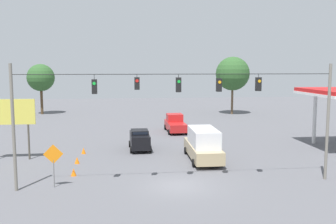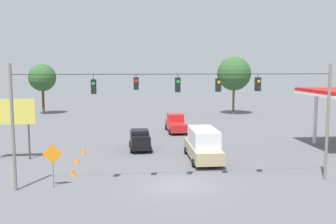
# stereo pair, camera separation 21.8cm
# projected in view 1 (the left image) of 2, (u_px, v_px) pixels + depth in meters

# --- Properties ---
(ground_plane) EXTENTS (140.00, 140.00, 0.00)m
(ground_plane) POSITION_uv_depth(u_px,v_px,m) (179.00, 186.00, 24.57)
(ground_plane) COLOR #56565B
(overhead_signal_span) EXTENTS (20.89, 0.38, 8.00)m
(overhead_signal_span) POSITION_uv_depth(u_px,v_px,m) (179.00, 106.00, 24.23)
(overhead_signal_span) COLOR slate
(overhead_signal_span) RESTS_ON ground_plane
(pickup_truck_red_oncoming_deep) EXTENTS (2.29, 5.43, 2.12)m
(pickup_truck_red_oncoming_deep) POSITION_uv_depth(u_px,v_px,m) (175.00, 124.00, 45.01)
(pickup_truck_red_oncoming_deep) COLOR red
(pickup_truck_red_oncoming_deep) RESTS_ON ground_plane
(sedan_black_withflow_mid) EXTENTS (2.02, 4.09, 1.90)m
(sedan_black_withflow_mid) POSITION_uv_depth(u_px,v_px,m) (140.00, 139.00, 35.22)
(sedan_black_withflow_mid) COLOR black
(sedan_black_withflow_mid) RESTS_ON ground_plane
(box_truck_tan_crossing_near) EXTENTS (2.56, 6.85, 2.71)m
(box_truck_tan_crossing_near) POSITION_uv_depth(u_px,v_px,m) (203.00, 144.00, 31.20)
(box_truck_tan_crossing_near) COLOR tan
(box_truck_tan_crossing_near) RESTS_ON ground_plane
(traffic_cone_nearest) EXTENTS (0.40, 0.40, 0.55)m
(traffic_cone_nearest) POSITION_uv_depth(u_px,v_px,m) (74.00, 172.00, 26.82)
(traffic_cone_nearest) COLOR orange
(traffic_cone_nearest) RESTS_ON ground_plane
(traffic_cone_second) EXTENTS (0.40, 0.40, 0.55)m
(traffic_cone_second) POSITION_uv_depth(u_px,v_px,m) (77.00, 160.00, 30.23)
(traffic_cone_second) COLOR orange
(traffic_cone_second) RESTS_ON ground_plane
(traffic_cone_third) EXTENTS (0.40, 0.40, 0.55)m
(traffic_cone_third) POSITION_uv_depth(u_px,v_px,m) (84.00, 151.00, 33.68)
(traffic_cone_third) COLOR orange
(traffic_cone_third) RESTS_ON ground_plane
(roadside_billboard) EXTENTS (4.09, 0.16, 5.13)m
(roadside_billboard) POSITION_uv_depth(u_px,v_px,m) (10.00, 116.00, 31.06)
(roadside_billboard) COLOR #4C473D
(roadside_billboard) RESTS_ON ground_plane
(work_zone_sign) EXTENTS (1.27, 0.06, 2.84)m
(work_zone_sign) POSITION_uv_depth(u_px,v_px,m) (53.00, 157.00, 24.05)
(work_zone_sign) COLOR slate
(work_zone_sign) RESTS_ON ground_plane
(tree_horizon_left) EXTENTS (4.45, 4.45, 8.27)m
(tree_horizon_left) POSITION_uv_depth(u_px,v_px,m) (41.00, 78.00, 61.28)
(tree_horizon_left) COLOR #4C3823
(tree_horizon_left) RESTS_ON ground_plane
(tree_horizon_right) EXTENTS (5.52, 5.52, 9.45)m
(tree_horizon_right) POSITION_uv_depth(u_px,v_px,m) (233.00, 74.00, 61.30)
(tree_horizon_right) COLOR brown
(tree_horizon_right) RESTS_ON ground_plane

